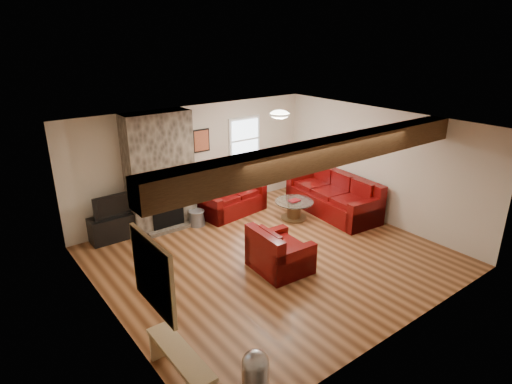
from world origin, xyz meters
TOP-DOWN VIEW (x-y plane):
  - room at (0.00, 0.00)m, footprint 8.00×8.00m
  - oak_beam at (0.00, -1.25)m, footprint 6.00×0.36m
  - chimney_breast at (-1.00, 2.49)m, footprint 1.40×0.67m
  - back_window at (1.35, 2.71)m, footprint 0.90×0.08m
  - hatch_window at (-2.96, -1.50)m, footprint 0.08×1.00m
  - ceiling_dome at (0.90, 0.90)m, footprint 0.40×0.40m
  - artwork_back at (0.15, 2.71)m, footprint 0.42×0.06m
  - artwork_right at (2.96, 0.30)m, footprint 0.06×0.55m
  - sofa_three at (2.48, 0.80)m, footprint 1.19×2.42m
  - loveseat at (0.59, 2.23)m, footprint 1.62×1.06m
  - armchair_red at (-0.15, -0.42)m, footprint 0.92×1.04m
  - coffee_table at (1.53, 1.07)m, footprint 0.87×0.87m
  - tv_cabinet at (-2.05, 2.53)m, footprint 1.02×0.41m
  - television at (-2.05, 2.53)m, footprint 0.83×0.11m
  - floor_lamp at (2.21, 2.03)m, footprint 0.36×0.36m
  - pine_bench at (-2.83, -1.74)m, footprint 0.29×1.24m
  - pedal_bin at (-2.33, -2.55)m, footprint 0.32×0.32m
  - coal_bucket at (-0.40, 2.11)m, footprint 0.37×0.37m

SIDE VIEW (x-z plane):
  - coal_bucket at x=-0.40m, z-range 0.00..0.35m
  - coffee_table at x=1.53m, z-range -0.01..0.44m
  - pine_bench at x=-2.83m, z-range 0.00..0.46m
  - tv_cabinet at x=-2.05m, z-range 0.00..0.51m
  - pedal_bin at x=-2.33m, z-range 0.00..0.76m
  - armchair_red at x=-0.15m, z-range 0.00..0.80m
  - loveseat at x=0.59m, z-range 0.00..0.81m
  - sofa_three at x=2.48m, z-range 0.00..0.90m
  - television at x=-2.05m, z-range 0.51..0.99m
  - floor_lamp at x=2.21m, z-range 0.50..1.92m
  - chimney_breast at x=-1.00m, z-range -0.03..2.47m
  - room at x=0.00m, z-range -2.75..5.25m
  - hatch_window at x=-2.96m, z-range 1.00..1.90m
  - back_window at x=1.35m, z-range 1.00..2.10m
  - artwork_back at x=0.15m, z-range 1.44..1.96m
  - artwork_right at x=2.96m, z-range 1.54..1.96m
  - oak_beam at x=0.00m, z-range 2.12..2.50m
  - ceiling_dome at x=0.90m, z-range 2.35..2.53m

